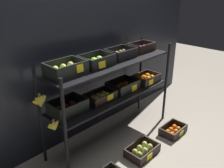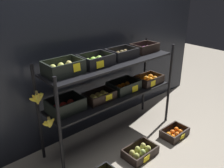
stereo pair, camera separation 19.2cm
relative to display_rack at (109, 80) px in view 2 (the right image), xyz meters
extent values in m
plane|color=gray|center=(0.04, -0.01, -0.78)|extent=(10.00, 10.00, 0.00)
cube|color=black|center=(0.04, 0.40, 0.27)|extent=(4.02, 0.12, 2.10)
cylinder|color=black|center=(-0.77, -0.23, -0.24)|extent=(0.03, 0.03, 1.08)
cylinder|color=black|center=(0.85, -0.23, -0.24)|extent=(0.03, 0.03, 1.08)
cylinder|color=black|center=(-0.77, 0.20, -0.24)|extent=(0.03, 0.03, 1.08)
cylinder|color=black|center=(0.85, 0.20, -0.24)|extent=(0.03, 0.03, 1.08)
cube|color=black|center=(0.04, -0.01, -0.21)|extent=(1.59, 0.40, 0.02)
cube|color=black|center=(0.04, -0.01, 0.19)|extent=(1.59, 0.40, 0.02)
cube|color=black|center=(-0.55, 0.03, -0.19)|extent=(0.35, 0.25, 0.01)
cube|color=black|center=(-0.55, -0.09, -0.13)|extent=(0.35, 0.02, 0.12)
cube|color=black|center=(-0.55, 0.15, -0.13)|extent=(0.35, 0.02, 0.12)
cube|color=black|center=(-0.72, 0.03, -0.13)|extent=(0.02, 0.22, 0.12)
cube|color=black|center=(-0.38, 0.03, -0.13)|extent=(0.02, 0.22, 0.12)
sphere|color=red|center=(-0.64, 0.00, -0.15)|extent=(0.07, 0.07, 0.07)
sphere|color=red|center=(-0.55, -0.01, -0.15)|extent=(0.07, 0.07, 0.07)
sphere|color=red|center=(-0.47, -0.01, -0.15)|extent=(0.07, 0.07, 0.07)
sphere|color=red|center=(-0.63, 0.07, -0.15)|extent=(0.07, 0.07, 0.07)
sphere|color=red|center=(-0.55, 0.06, -0.15)|extent=(0.07, 0.07, 0.07)
sphere|color=red|center=(-0.47, 0.07, -0.15)|extent=(0.07, 0.07, 0.07)
cube|color=black|center=(-0.15, -0.01, -0.19)|extent=(0.33, 0.21, 0.01)
cube|color=black|center=(-0.15, -0.11, -0.14)|extent=(0.33, 0.02, 0.09)
cube|color=black|center=(-0.15, 0.08, -0.14)|extent=(0.33, 0.02, 0.09)
cube|color=black|center=(-0.31, -0.01, -0.14)|extent=(0.02, 0.18, 0.09)
cube|color=black|center=(0.01, -0.01, -0.14)|extent=(0.02, 0.18, 0.09)
sphere|color=#DBC553|center=(-0.23, -0.04, -0.15)|extent=(0.07, 0.07, 0.07)
sphere|color=#D8C64A|center=(-0.14, -0.04, -0.15)|extent=(0.07, 0.07, 0.07)
sphere|color=gold|center=(-0.08, -0.04, -0.15)|extent=(0.07, 0.07, 0.07)
sphere|color=#D5B850|center=(-0.22, 0.01, -0.15)|extent=(0.07, 0.07, 0.07)
sphere|color=#D9B556|center=(-0.15, 0.01, -0.15)|extent=(0.07, 0.07, 0.07)
sphere|color=#E4C650|center=(-0.08, 0.01, -0.15)|extent=(0.07, 0.07, 0.07)
cube|color=yellow|center=(-0.10, -0.12, -0.14)|extent=(0.09, 0.01, 0.06)
cube|color=black|center=(0.23, 0.00, -0.19)|extent=(0.36, 0.26, 0.01)
cube|color=black|center=(0.23, -0.13, -0.14)|extent=(0.36, 0.02, 0.11)
cube|color=black|center=(0.23, 0.12, -0.14)|extent=(0.36, 0.02, 0.11)
cube|color=black|center=(0.06, 0.00, -0.14)|extent=(0.02, 0.23, 0.11)
cube|color=black|center=(0.41, 0.00, -0.14)|extent=(0.02, 0.23, 0.11)
sphere|color=orange|center=(0.13, -0.05, -0.16)|extent=(0.06, 0.06, 0.06)
sphere|color=orange|center=(0.20, -0.05, -0.16)|extent=(0.06, 0.06, 0.06)
sphere|color=orange|center=(0.27, -0.05, -0.16)|extent=(0.06, 0.06, 0.06)
sphere|color=orange|center=(0.34, -0.05, -0.16)|extent=(0.06, 0.06, 0.06)
sphere|color=orange|center=(0.14, 0.04, -0.16)|extent=(0.06, 0.06, 0.06)
sphere|color=orange|center=(0.20, 0.04, -0.16)|extent=(0.06, 0.06, 0.06)
sphere|color=orange|center=(0.27, 0.04, -0.16)|extent=(0.06, 0.06, 0.06)
sphere|color=orange|center=(0.33, 0.03, -0.16)|extent=(0.06, 0.06, 0.06)
cube|color=yellow|center=(0.29, -0.14, -0.15)|extent=(0.09, 0.01, 0.07)
cube|color=black|center=(0.63, -0.05, -0.19)|extent=(0.35, 0.24, 0.01)
cube|color=black|center=(0.63, -0.17, -0.14)|extent=(0.35, 0.02, 0.09)
cube|color=black|center=(0.63, 0.06, -0.14)|extent=(0.35, 0.02, 0.09)
cube|color=black|center=(0.47, -0.05, -0.14)|extent=(0.02, 0.21, 0.09)
cube|color=black|center=(0.80, -0.05, -0.14)|extent=(0.02, 0.21, 0.09)
sphere|color=orange|center=(0.55, -0.09, -0.15)|extent=(0.07, 0.07, 0.07)
sphere|color=orange|center=(0.63, -0.08, -0.15)|extent=(0.07, 0.07, 0.07)
sphere|color=orange|center=(0.71, -0.09, -0.15)|extent=(0.07, 0.07, 0.07)
sphere|color=orange|center=(0.55, -0.02, -0.15)|extent=(0.07, 0.07, 0.07)
sphere|color=orange|center=(0.63, -0.02, -0.15)|extent=(0.07, 0.07, 0.07)
sphere|color=orange|center=(0.72, -0.02, -0.15)|extent=(0.07, 0.07, 0.07)
cube|color=yellow|center=(0.57, -0.18, -0.15)|extent=(0.08, 0.01, 0.07)
cube|color=black|center=(-0.54, 0.03, 0.20)|extent=(0.35, 0.25, 0.01)
cube|color=black|center=(-0.54, -0.09, 0.27)|extent=(0.35, 0.02, 0.12)
cube|color=black|center=(-0.54, 0.15, 0.27)|extent=(0.35, 0.02, 0.12)
cube|color=black|center=(-0.71, 0.03, 0.27)|extent=(0.02, 0.22, 0.12)
cube|color=black|center=(-0.37, 0.03, 0.27)|extent=(0.02, 0.22, 0.12)
ellipsoid|color=#AABF53|center=(-0.63, -0.01, 0.25)|extent=(0.07, 0.07, 0.09)
ellipsoid|color=#AEBB54|center=(-0.54, -0.01, 0.25)|extent=(0.07, 0.07, 0.09)
ellipsoid|color=tan|center=(-0.45, -0.01, 0.25)|extent=(0.07, 0.07, 0.09)
ellipsoid|color=#B4BC51|center=(-0.63, 0.07, 0.25)|extent=(0.07, 0.07, 0.09)
ellipsoid|color=#B9C157|center=(-0.54, 0.06, 0.25)|extent=(0.07, 0.07, 0.09)
ellipsoid|color=tan|center=(-0.45, 0.07, 0.25)|extent=(0.07, 0.07, 0.09)
cube|color=yellow|center=(-0.47, -0.10, 0.28)|extent=(0.07, 0.01, 0.08)
cube|color=black|center=(-0.16, 0.02, 0.20)|extent=(0.34, 0.25, 0.01)
cube|color=black|center=(-0.16, -0.10, 0.26)|extent=(0.34, 0.02, 0.11)
cube|color=black|center=(-0.16, 0.14, 0.26)|extent=(0.34, 0.02, 0.11)
cube|color=black|center=(-0.32, 0.02, 0.26)|extent=(0.02, 0.22, 0.11)
cube|color=black|center=(0.00, 0.02, 0.26)|extent=(0.02, 0.22, 0.11)
sphere|color=#93B137|center=(-0.23, -0.02, 0.25)|extent=(0.07, 0.07, 0.07)
sphere|color=#93B049|center=(-0.16, -0.01, 0.25)|extent=(0.07, 0.07, 0.07)
sphere|color=#93B040|center=(-0.08, -0.02, 0.25)|extent=(0.07, 0.07, 0.07)
sphere|color=#91C446|center=(-0.24, 0.06, 0.25)|extent=(0.07, 0.07, 0.07)
sphere|color=#8BC840|center=(-0.16, 0.06, 0.25)|extent=(0.07, 0.07, 0.07)
sphere|color=#92C748|center=(-0.09, 0.05, 0.25)|extent=(0.07, 0.07, 0.07)
cube|color=yellow|center=(-0.20, -0.11, 0.25)|extent=(0.09, 0.01, 0.07)
cube|color=black|center=(0.23, 0.03, 0.20)|extent=(0.34, 0.24, 0.01)
cube|color=black|center=(0.23, -0.08, 0.26)|extent=(0.34, 0.02, 0.10)
cube|color=black|center=(0.23, 0.14, 0.26)|extent=(0.34, 0.02, 0.10)
cube|color=black|center=(0.07, 0.03, 0.26)|extent=(0.02, 0.21, 0.10)
cube|color=black|center=(0.39, 0.03, 0.26)|extent=(0.02, 0.21, 0.10)
ellipsoid|color=brown|center=(0.14, 0.00, 0.24)|extent=(0.05, 0.05, 0.07)
ellipsoid|color=brown|center=(0.20, 0.00, 0.24)|extent=(0.05, 0.05, 0.07)
ellipsoid|color=brown|center=(0.26, 0.00, 0.24)|extent=(0.05, 0.05, 0.07)
ellipsoid|color=brown|center=(0.32, -0.01, 0.24)|extent=(0.05, 0.05, 0.07)
ellipsoid|color=brown|center=(0.13, 0.07, 0.24)|extent=(0.05, 0.05, 0.07)
ellipsoid|color=brown|center=(0.20, 0.07, 0.24)|extent=(0.05, 0.05, 0.07)
ellipsoid|color=brown|center=(0.26, 0.07, 0.24)|extent=(0.05, 0.05, 0.07)
ellipsoid|color=brown|center=(0.32, 0.07, 0.24)|extent=(0.05, 0.05, 0.07)
cube|color=black|center=(0.63, 0.04, 0.20)|extent=(0.33, 0.22, 0.01)
cube|color=black|center=(0.63, -0.06, 0.26)|extent=(0.33, 0.02, 0.09)
cube|color=black|center=(0.63, 0.14, 0.26)|extent=(0.33, 0.02, 0.09)
cube|color=black|center=(0.47, 0.04, 0.26)|extent=(0.02, 0.19, 0.09)
cube|color=black|center=(0.79, 0.04, 0.26)|extent=(0.02, 0.19, 0.09)
sphere|color=#592056|center=(0.54, 0.01, 0.23)|extent=(0.05, 0.05, 0.05)
sphere|color=#632E51|center=(0.59, 0.01, 0.23)|extent=(0.05, 0.05, 0.05)
sphere|color=#612553|center=(0.66, 0.00, 0.23)|extent=(0.05, 0.05, 0.05)
sphere|color=#6D2A5A|center=(0.72, 0.00, 0.23)|extent=(0.05, 0.05, 0.05)
sphere|color=#5B2546|center=(0.53, 0.08, 0.23)|extent=(0.05, 0.05, 0.05)
sphere|color=#592F47|center=(0.60, 0.08, 0.23)|extent=(0.05, 0.05, 0.05)
sphere|color=#5A1E5D|center=(0.66, 0.08, 0.23)|extent=(0.05, 0.05, 0.05)
sphere|color=#5D234D|center=(0.72, 0.07, 0.23)|extent=(0.05, 0.05, 0.05)
cylinder|color=brown|center=(-0.81, -0.12, -0.12)|extent=(0.02, 0.02, 0.02)
ellipsoid|color=yellow|center=(-0.84, -0.12, -0.17)|extent=(0.09, 0.03, 0.07)
ellipsoid|color=yellow|center=(-0.83, -0.11, -0.17)|extent=(0.08, 0.03, 0.09)
ellipsoid|color=yellow|center=(-0.81, -0.12, -0.17)|extent=(0.05, 0.03, 0.09)
ellipsoid|color=yellow|center=(-0.81, -0.11, -0.17)|extent=(0.05, 0.03, 0.09)
ellipsoid|color=yellow|center=(-0.80, -0.12, -0.17)|extent=(0.07, 0.03, 0.09)
ellipsoid|color=yellow|center=(-0.79, -0.11, -0.17)|extent=(0.09, 0.03, 0.08)
cylinder|color=brown|center=(-0.81, 0.08, 0.07)|extent=(0.02, 0.02, 0.02)
ellipsoid|color=yellow|center=(-0.84, 0.07, 0.00)|extent=(0.11, 0.04, 0.09)
ellipsoid|color=yellow|center=(-0.83, 0.08, 0.00)|extent=(0.08, 0.03, 0.11)
ellipsoid|color=yellow|center=(-0.82, 0.07, 0.00)|extent=(0.05, 0.03, 0.11)
ellipsoid|color=yellow|center=(-0.80, 0.07, 0.00)|extent=(0.05, 0.03, 0.11)
ellipsoid|color=yellow|center=(-0.79, 0.08, 0.00)|extent=(0.09, 0.03, 0.11)
ellipsoid|color=yellow|center=(-0.79, 0.07, 0.00)|extent=(0.10, 0.03, 0.11)
cube|color=black|center=(0.04, -0.48, -0.77)|extent=(0.37, 0.24, 0.01)
cube|color=black|center=(0.04, -0.59, -0.72)|extent=(0.37, 0.02, 0.09)
cube|color=black|center=(0.04, -0.37, -0.72)|extent=(0.37, 0.02, 0.09)
cube|color=black|center=(-0.14, -0.48, -0.72)|extent=(0.02, 0.21, 0.09)
cube|color=black|center=(0.22, -0.48, -0.72)|extent=(0.02, 0.21, 0.09)
ellipsoid|color=#A8AE4D|center=(-0.06, -0.52, -0.72)|extent=(0.07, 0.07, 0.09)
ellipsoid|color=#ABC162|center=(0.04, -0.52, -0.72)|extent=(0.07, 0.07, 0.09)
ellipsoid|color=#BBBE55|center=(0.13, -0.52, -0.72)|extent=(0.07, 0.07, 0.09)
ellipsoid|color=tan|center=(-0.06, -0.45, -0.72)|extent=(0.07, 0.07, 0.09)
ellipsoid|color=#AEB254|center=(0.03, -0.45, -0.72)|extent=(0.07, 0.07, 0.09)
ellipsoid|color=tan|center=(0.13, -0.45, -0.72)|extent=(0.07, 0.07, 0.09)
cube|color=yellow|center=(0.01, -0.60, -0.73)|extent=(0.09, 0.01, 0.07)
cube|color=black|center=(0.63, -0.52, -0.77)|extent=(0.34, 0.23, 0.01)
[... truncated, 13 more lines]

